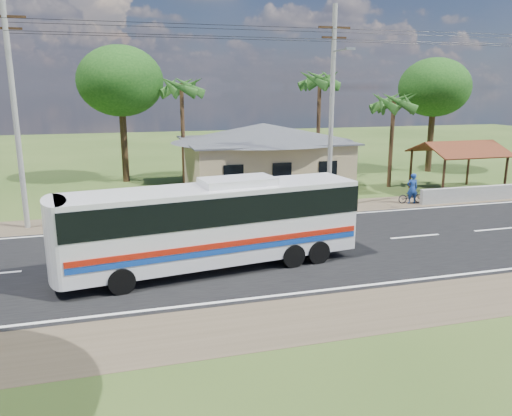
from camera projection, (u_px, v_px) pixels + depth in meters
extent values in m
plane|color=#2C4418|center=(325.00, 245.00, 21.85)|extent=(120.00, 120.00, 0.00)
cube|color=black|center=(325.00, 245.00, 21.85)|extent=(120.00, 10.00, 0.02)
cube|color=brown|center=(279.00, 210.00, 27.93)|extent=(120.00, 3.00, 0.01)
cube|color=brown|center=(406.00, 306.00, 15.76)|extent=(120.00, 3.00, 0.01)
cube|color=silver|center=(289.00, 218.00, 26.24)|extent=(120.00, 0.15, 0.01)
cube|color=silver|center=(378.00, 284.00, 17.44)|extent=(120.00, 0.15, 0.01)
cube|color=silver|center=(325.00, 244.00, 21.84)|extent=(120.00, 0.15, 0.01)
cube|color=tan|center=(263.00, 165.00, 33.90)|extent=(10.00, 8.00, 3.20)
cube|color=#4C4F54|center=(263.00, 140.00, 33.51)|extent=(10.60, 8.60, 0.10)
pyramid|color=#4C4F54|center=(263.00, 123.00, 33.24)|extent=(12.40, 10.00, 1.20)
cube|color=black|center=(234.00, 175.00, 29.33)|extent=(1.20, 0.08, 1.20)
cube|color=black|center=(282.00, 173.00, 30.12)|extent=(1.20, 0.08, 1.20)
cube|color=black|center=(328.00, 171.00, 30.90)|extent=(1.20, 0.08, 1.20)
cylinder|color=#3A2815|center=(443.00, 178.00, 30.60)|extent=(0.16, 0.16, 2.60)
cylinder|color=#3A2815|center=(411.00, 169.00, 33.97)|extent=(0.16, 0.16, 2.60)
cylinder|color=#3A2815|center=(506.00, 175.00, 31.80)|extent=(0.16, 0.16, 2.60)
cylinder|color=#3A2815|center=(468.00, 166.00, 35.17)|extent=(0.16, 0.16, 2.60)
cube|color=maroon|center=(470.00, 149.00, 31.48)|extent=(5.20, 2.28, 0.90)
cube|color=maroon|center=(448.00, 146.00, 33.54)|extent=(5.20, 2.28, 0.90)
cube|color=#3A2815|center=(460.00, 142.00, 32.43)|extent=(5.20, 0.12, 0.12)
cube|color=#9E9E99|center=(472.00, 194.00, 30.11)|extent=(7.00, 0.30, 0.90)
cylinder|color=#9E9E99|center=(15.00, 114.00, 23.25)|extent=(0.26, 0.26, 11.00)
cube|color=#3A2815|center=(4.00, 16.00, 22.24)|extent=(1.80, 0.12, 0.12)
cube|color=#3A2815|center=(5.00, 28.00, 22.36)|extent=(1.40, 0.10, 0.10)
cylinder|color=#9E9E99|center=(332.00, 110.00, 27.42)|extent=(0.26, 0.26, 11.00)
cube|color=#3A2815|center=(334.00, 28.00, 26.41)|extent=(1.80, 0.12, 0.12)
cube|color=#3A2815|center=(334.00, 38.00, 26.52)|extent=(1.40, 0.10, 0.10)
cylinder|color=gray|center=(342.00, 50.00, 25.75)|extent=(0.08, 2.00, 0.08)
cube|color=gray|center=(350.00, 49.00, 24.82)|extent=(0.50, 0.18, 0.12)
cylinder|color=black|center=(184.00, 27.00, 24.37)|extent=(16.00, 0.02, 0.02)
cylinder|color=black|center=(456.00, 35.00, 28.41)|extent=(15.00, 0.02, 0.02)
cylinder|color=#47301E|center=(391.00, 144.00, 33.92)|extent=(0.28, 0.28, 6.00)
cylinder|color=#47301E|center=(318.00, 128.00, 37.04)|extent=(0.28, 0.28, 7.50)
cylinder|color=#47301E|center=(183.00, 135.00, 34.96)|extent=(0.28, 0.28, 7.00)
cylinder|color=#47301E|center=(124.00, 141.00, 35.91)|extent=(0.50, 0.50, 5.95)
ellipsoid|color=#123A0F|center=(120.00, 81.00, 34.93)|extent=(6.00, 6.00, 4.92)
cylinder|color=#47301E|center=(430.00, 137.00, 40.34)|extent=(0.50, 0.50, 5.60)
ellipsoid|color=#123A0F|center=(435.00, 87.00, 39.41)|extent=(5.60, 5.60, 4.59)
cube|color=silver|center=(215.00, 223.00, 18.61)|extent=(11.22, 3.79, 2.75)
cube|color=black|center=(215.00, 205.00, 18.45)|extent=(11.27, 3.85, 1.01)
cube|color=black|center=(56.00, 230.00, 16.40)|extent=(0.40, 2.10, 1.65)
cube|color=#A3180A|center=(226.00, 245.00, 17.69)|extent=(10.72, 1.53, 0.20)
cube|color=navy|center=(226.00, 251.00, 17.75)|extent=(10.72, 1.53, 0.20)
cube|color=silver|center=(238.00, 181.00, 18.61)|extent=(2.93, 1.83, 0.28)
cylinder|color=black|center=(121.00, 281.00, 16.57)|extent=(0.95, 0.44, 0.92)
cylinder|color=black|center=(113.00, 261.00, 18.45)|extent=(0.95, 0.44, 0.92)
cylinder|color=black|center=(293.00, 256.00, 19.05)|extent=(0.95, 0.44, 0.92)
cylinder|color=black|center=(270.00, 241.00, 20.93)|extent=(0.95, 0.44, 0.92)
cylinder|color=black|center=(318.00, 252.00, 19.48)|extent=(0.95, 0.44, 0.92)
cylinder|color=black|center=(293.00, 237.00, 21.36)|extent=(0.95, 0.44, 0.92)
imported|color=black|center=(411.00, 196.00, 29.65)|extent=(1.61, 0.65, 0.83)
imported|color=navy|center=(412.00, 188.00, 29.44)|extent=(0.71, 0.51, 1.82)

